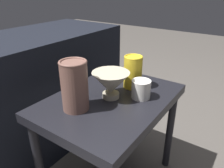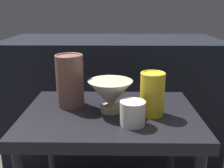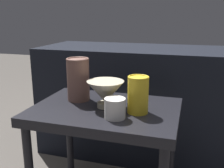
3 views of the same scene
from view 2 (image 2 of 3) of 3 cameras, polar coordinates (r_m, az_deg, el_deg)
table at (r=0.96m, az=-0.36°, el=-9.51°), size 0.61×0.44×0.49m
couch_backdrop at (r=1.53m, az=0.10°, el=-2.85°), size 1.16×0.50×0.68m
bowl at (r=0.91m, az=-0.31°, el=-2.28°), size 0.16×0.16×0.11m
vase_textured_left at (r=0.97m, az=-9.14°, el=0.87°), size 0.10×0.10×0.19m
vase_colorful_right at (r=0.90m, az=8.76°, el=-2.01°), size 0.08×0.08×0.15m
cup at (r=0.83m, az=4.50°, el=-6.32°), size 0.08×0.08×0.08m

